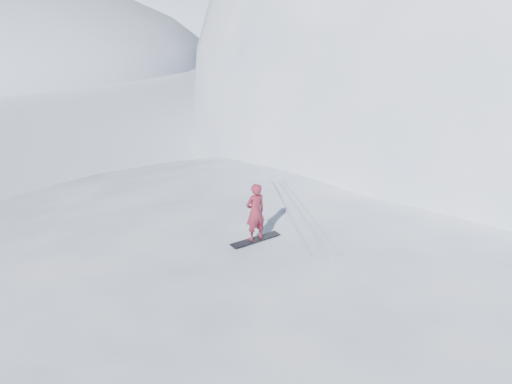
% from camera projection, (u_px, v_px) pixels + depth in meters
% --- Properties ---
extents(ground, '(400.00, 400.00, 0.00)m').
position_uv_depth(ground, '(363.00, 371.00, 12.88)').
color(ground, white).
rests_on(ground, ground).
extents(near_ridge, '(36.00, 28.00, 4.80)m').
position_uv_depth(near_ridge, '(378.00, 304.00, 15.65)').
color(near_ridge, white).
rests_on(near_ridge, ground).
extents(peak_shoulder, '(28.00, 24.00, 18.00)m').
position_uv_depth(peak_shoulder, '(465.00, 148.00, 31.25)').
color(peak_shoulder, white).
rests_on(peak_shoulder, ground).
extents(far_ridge_c, '(140.00, 90.00, 36.00)m').
position_uv_depth(far_ridge_c, '(105.00, 33.00, 115.54)').
color(far_ridge_c, white).
rests_on(far_ridge_c, ground).
extents(wind_bumps, '(16.00, 14.40, 1.00)m').
position_uv_depth(wind_bumps, '(331.00, 321.00, 14.86)').
color(wind_bumps, white).
rests_on(wind_bumps, ground).
extents(snowboard, '(1.48, 1.14, 0.03)m').
position_uv_depth(snowboard, '(255.00, 239.00, 14.51)').
color(snowboard, black).
rests_on(snowboard, near_ridge).
extents(snowboarder, '(0.75, 0.69, 1.72)m').
position_uv_depth(snowboarder, '(255.00, 212.00, 14.18)').
color(snowboarder, maroon).
rests_on(snowboarder, snowboard).
extents(board_tracks, '(2.00, 5.91, 0.04)m').
position_uv_depth(board_tracks, '(299.00, 212.00, 16.28)').
color(board_tracks, silver).
rests_on(board_tracks, ground).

